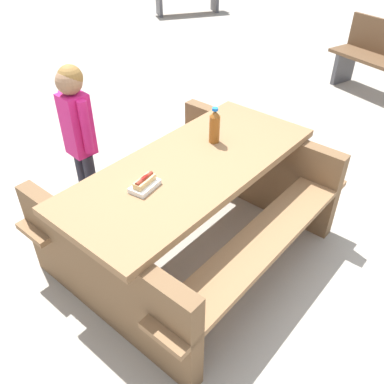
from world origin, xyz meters
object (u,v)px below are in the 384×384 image
picnic_table (192,201)px  child_in_coat (77,125)px  hotdog_tray (145,184)px  soda_bottle (215,126)px

picnic_table → child_in_coat: (0.44, -0.84, 0.33)m
picnic_table → child_in_coat: bearing=-62.6°
hotdog_tray → child_in_coat: 0.91m
soda_bottle → child_in_coat: (0.71, -0.69, -0.09)m
soda_bottle → child_in_coat: child_in_coat is taller
hotdog_tray → child_in_coat: bearing=-85.9°
picnic_table → soda_bottle: soda_bottle is taller
hotdog_tray → child_in_coat: child_in_coat is taller
soda_bottle → child_in_coat: 1.00m
picnic_table → hotdog_tray: hotdog_tray is taller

